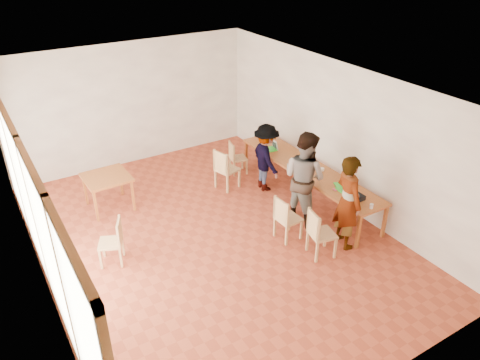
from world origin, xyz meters
The scene contains 25 objects.
ground centered at (0.00, 0.00, 0.00)m, with size 8.00×8.00×0.00m, color #A74428.
wall_back centered at (0.00, 4.00, 1.50)m, with size 6.00×0.10×3.00m, color white.
wall_front centered at (0.00, -4.00, 1.50)m, with size 6.00×0.10×3.00m, color white.
wall_right centered at (3.00, 0.00, 1.50)m, with size 0.10×8.00×3.00m, color white.
window_wall centered at (-2.96, 0.00, 1.50)m, with size 0.10×8.00×3.00m, color white.
ceiling centered at (0.00, 0.00, 3.02)m, with size 6.00×8.00×0.04m, color white.
communal_table centered at (2.50, 0.24, 0.70)m, with size 0.80×4.00×0.75m.
side_table centered at (-1.31, 2.12, 0.67)m, with size 0.90×0.90×0.75m.
chair_near centered at (1.36, -1.47, 0.57)m, with size 0.52×0.52×0.50m.
chair_mid centered at (1.16, -0.76, 0.55)m, with size 0.44×0.44×0.48m.
chair_far centered at (1.16, 1.54, 0.59)m, with size 0.55×0.55×0.51m.
chair_empty centered at (1.77, 2.08, 0.49)m, with size 0.44×0.44×0.43m.
chair_spare centered at (-1.77, 0.24, 0.53)m, with size 0.54×0.54×0.46m.
person_near centered at (2.04, -1.46, 0.92)m, with size 0.67×0.44×1.83m, color gray.
person_mid centered at (1.89, -0.38, 0.96)m, with size 0.94×0.73×1.93m, color gray.
person_far centered at (1.97, 1.07, 0.78)m, with size 1.01×0.58×1.56m, color gray.
laptop_near centered at (2.49, -0.88, 0.80)m, with size 0.21×0.24×0.19m.
laptop_mid centered at (2.57, -0.73, 0.80)m, with size 0.27×0.28×0.19m.
laptop_far centered at (2.40, 1.40, 0.81)m, with size 0.25×0.28×0.22m.
yellow_mug centered at (2.36, 1.81, 0.81)m, with size 0.14×0.14×0.11m, color #C6880F.
green_bottle centered at (2.55, 0.23, 0.89)m, with size 0.07×0.07×0.28m, color #167E3B.
clear_glass centered at (2.46, -1.65, 0.80)m, with size 0.07×0.07×0.09m, color silver.
condiment_cup centered at (2.67, -0.02, 0.78)m, with size 0.08×0.08×0.06m, color white.
pink_phone centered at (2.34, -0.79, 0.76)m, with size 0.05×0.10×0.01m, color #D03957.
black_pouch centered at (2.50, -1.26, 0.80)m, with size 0.16×0.26×0.09m, color black.
Camera 1 is at (-3.41, -6.59, 5.32)m, focal length 35.00 mm.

